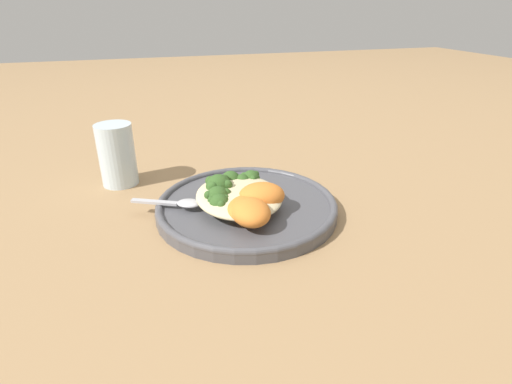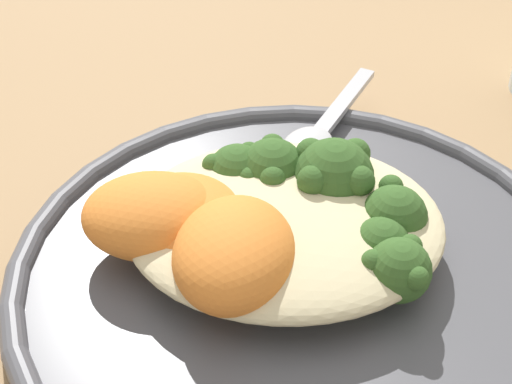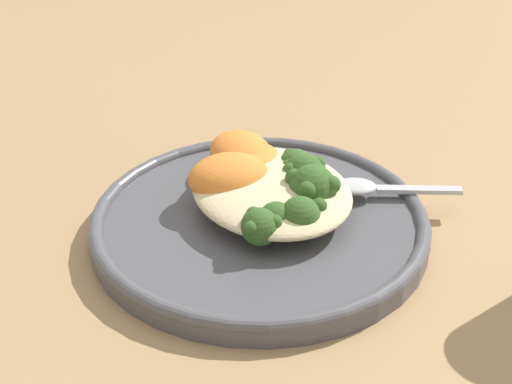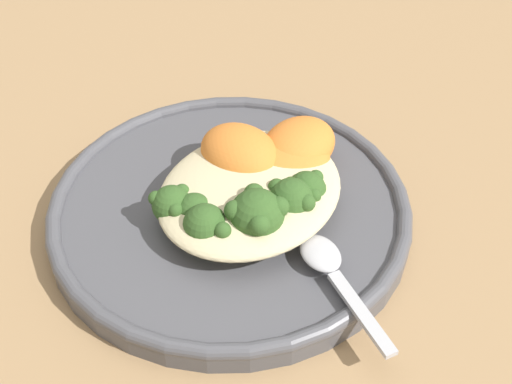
# 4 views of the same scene
# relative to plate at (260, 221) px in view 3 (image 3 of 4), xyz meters

# --- Properties ---
(ground_plane) EXTENTS (4.00, 4.00, 0.00)m
(ground_plane) POSITION_rel_plate_xyz_m (-0.02, 0.01, -0.01)
(ground_plane) COLOR #9E7A51
(plate) EXTENTS (0.28, 0.28, 0.02)m
(plate) POSITION_rel_plate_xyz_m (0.00, 0.00, 0.00)
(plate) COLOR #4C4C51
(plate) RESTS_ON ground_plane
(quinoa_mound) EXTENTS (0.15, 0.13, 0.02)m
(quinoa_mound) POSITION_rel_plate_xyz_m (-0.01, 0.02, 0.02)
(quinoa_mound) COLOR beige
(quinoa_mound) RESTS_ON plate
(broccoli_stalk_0) EXTENTS (0.08, 0.03, 0.03)m
(broccoli_stalk_0) POSITION_rel_plate_xyz_m (0.03, -0.02, 0.02)
(broccoli_stalk_0) COLOR #8EB25B
(broccoli_stalk_0) RESTS_ON plate
(broccoli_stalk_1) EXTENTS (0.09, 0.03, 0.03)m
(broccoli_stalk_1) POSITION_rel_plate_xyz_m (0.02, -0.01, 0.02)
(broccoli_stalk_1) COLOR #8EB25B
(broccoli_stalk_1) RESTS_ON plate
(broccoli_stalk_2) EXTENTS (0.11, 0.07, 0.03)m
(broccoli_stalk_2) POSITION_rel_plate_xyz_m (0.03, 0.01, 0.02)
(broccoli_stalk_2) COLOR #8EB25B
(broccoli_stalk_2) RESTS_ON plate
(broccoli_stalk_3) EXTENTS (0.08, 0.09, 0.04)m
(broccoli_stalk_3) POSITION_rel_plate_xyz_m (0.01, 0.03, 0.03)
(broccoli_stalk_3) COLOR #8EB25B
(broccoli_stalk_3) RESTS_ON plate
(broccoli_stalk_4) EXTENTS (0.04, 0.10, 0.03)m
(broccoli_stalk_4) POSITION_rel_plate_xyz_m (-0.02, 0.03, 0.03)
(broccoli_stalk_4) COLOR #8EB25B
(broccoli_stalk_4) RESTS_ON plate
(broccoli_stalk_5) EXTENTS (0.04, 0.09, 0.03)m
(broccoli_stalk_5) POSITION_rel_plate_xyz_m (-0.03, 0.04, 0.02)
(broccoli_stalk_5) COLOR #8EB25B
(broccoli_stalk_5) RESTS_ON plate
(sweet_potato_chunk_0) EXTENTS (0.09, 0.09, 0.03)m
(sweet_potato_chunk_0) POSITION_rel_plate_xyz_m (-0.05, 0.01, 0.02)
(sweet_potato_chunk_0) COLOR orange
(sweet_potato_chunk_0) RESTS_ON plate
(sweet_potato_chunk_1) EXTENTS (0.06, 0.07, 0.04)m
(sweet_potato_chunk_1) POSITION_rel_plate_xyz_m (-0.03, -0.01, 0.03)
(sweet_potato_chunk_1) COLOR orange
(sweet_potato_chunk_1) RESTS_ON plate
(sweet_potato_chunk_2) EXTENTS (0.07, 0.05, 0.03)m
(sweet_potato_chunk_2) POSITION_rel_plate_xyz_m (-0.07, 0.02, 0.03)
(sweet_potato_chunk_2) COLOR orange
(sweet_potato_chunk_2) RESTS_ON plate
(spoon) EXTENTS (0.06, 0.11, 0.01)m
(spoon) POSITION_rel_plate_xyz_m (0.01, 0.10, 0.01)
(spoon) COLOR #B7B7BC
(spoon) RESTS_ON plate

